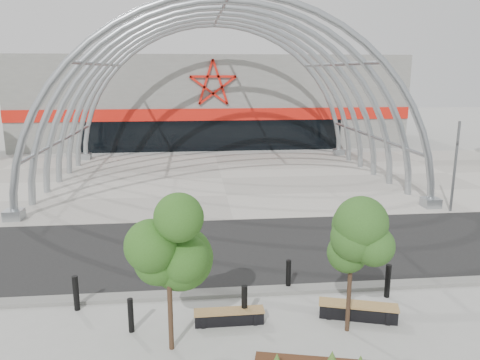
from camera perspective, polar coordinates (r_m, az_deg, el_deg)
name	(u,v)px	position (r m, az deg, el deg)	size (l,w,h in m)	color
ground	(253,289)	(15.08, 1.59, -13.19)	(140.00, 140.00, 0.00)	#9C9C97
road	(241,248)	(18.25, 0.16, -8.30)	(140.00, 7.00, 0.02)	black
forecourt	(222,178)	(29.70, -2.25, 0.20)	(60.00, 17.00, 0.04)	#9F9A90
kerb	(254,291)	(14.83, 1.71, -13.41)	(60.00, 0.50, 0.12)	slate
arena_building	(210,99)	(46.95, -3.71, 9.88)	(34.00, 15.24, 8.00)	slate
vault_canopy	(222,178)	(29.70, -2.25, 0.20)	(20.80, 15.80, 20.36)	#999FA4
signal_pole	(455,165)	(24.48, 24.75, 1.63)	(0.34, 0.61, 4.41)	slate
street_tree_0	(168,243)	(11.15, -8.80, -7.55)	(1.70, 1.70, 3.87)	black
street_tree_1	(352,245)	(12.26, 13.47, -7.72)	(1.41, 1.41, 3.34)	black
bench_0	(229,317)	(13.20, -1.33, -16.35)	(1.91, 0.44, 0.40)	black
bench_1	(358,311)	(13.80, 14.18, -15.27)	(2.19, 1.07, 0.45)	black
bollard_0	(76,293)	(14.48, -19.36, -12.88)	(0.17, 0.17, 1.04)	black
bollard_1	(131,315)	(13.03, -13.17, -15.76)	(0.15, 0.15, 0.94)	black
bollard_2	(244,303)	(13.17, 0.55, -14.82)	(0.17, 0.17, 1.03)	black
bollard_3	(288,275)	(14.97, 5.92, -11.42)	(0.15, 0.15, 0.96)	black
bollard_4	(388,281)	(15.08, 17.57, -11.66)	(0.17, 0.17, 1.04)	black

